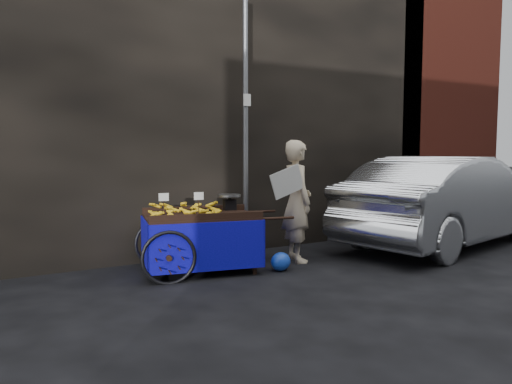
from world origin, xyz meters
TOP-DOWN VIEW (x-y plane):
  - ground at (0.00, 0.00)m, footprint 80.00×80.00m
  - building_wall at (0.39, 2.60)m, footprint 13.50×2.00m
  - street_pole at (0.30, 1.30)m, footprint 0.12×0.10m
  - banana_cart at (-0.76, 0.73)m, footprint 2.20×1.33m
  - vendor at (0.77, 0.58)m, footprint 0.91×0.73m
  - plastic_bag at (0.22, 0.19)m, footprint 0.29×0.23m
  - parked_car at (3.70, 0.26)m, footprint 4.89×2.51m

SIDE VIEW (x-z plane):
  - ground at x=0.00m, z-range 0.00..0.00m
  - plastic_bag at x=0.22m, z-range 0.00..0.26m
  - banana_cart at x=-0.76m, z-range 0.13..1.24m
  - parked_car at x=3.70m, z-range 0.00..1.54m
  - vendor at x=0.77m, z-range 0.00..1.79m
  - street_pole at x=0.30m, z-range 0.01..4.01m
  - building_wall at x=0.39m, z-range 0.00..5.00m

